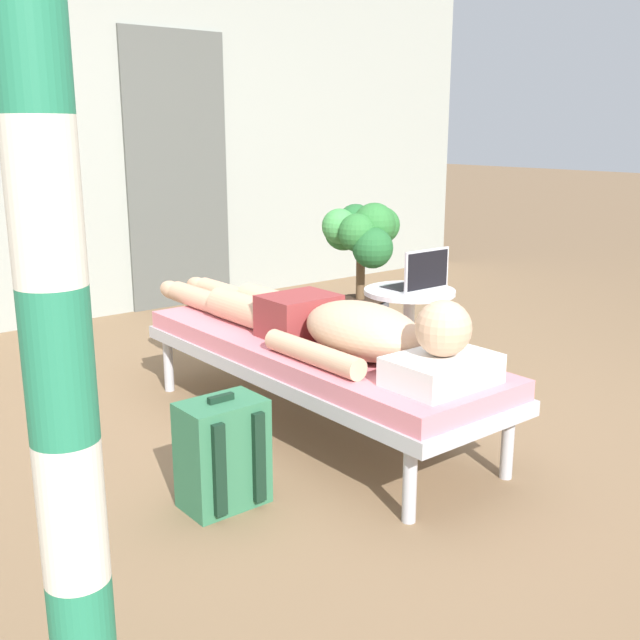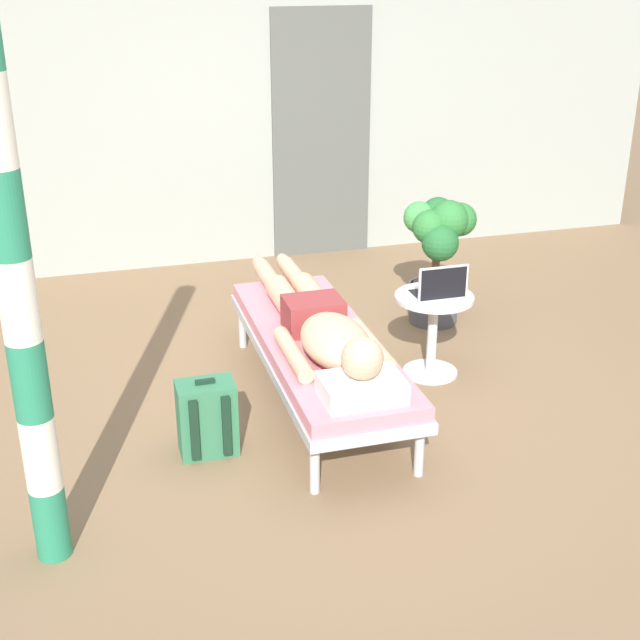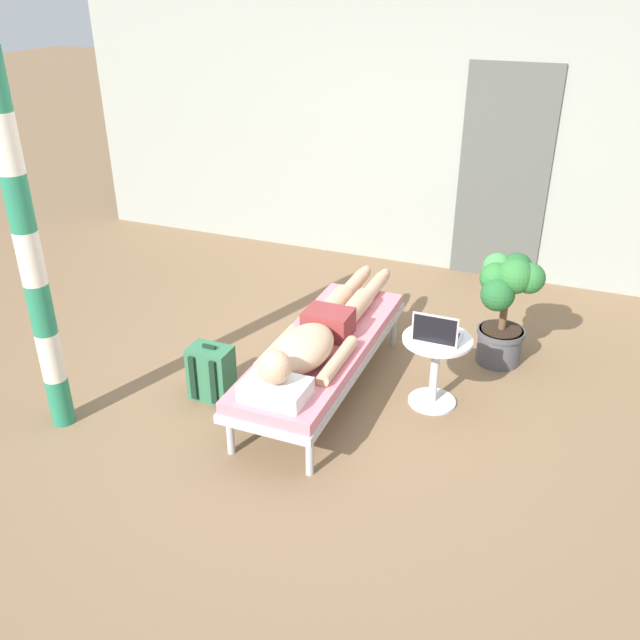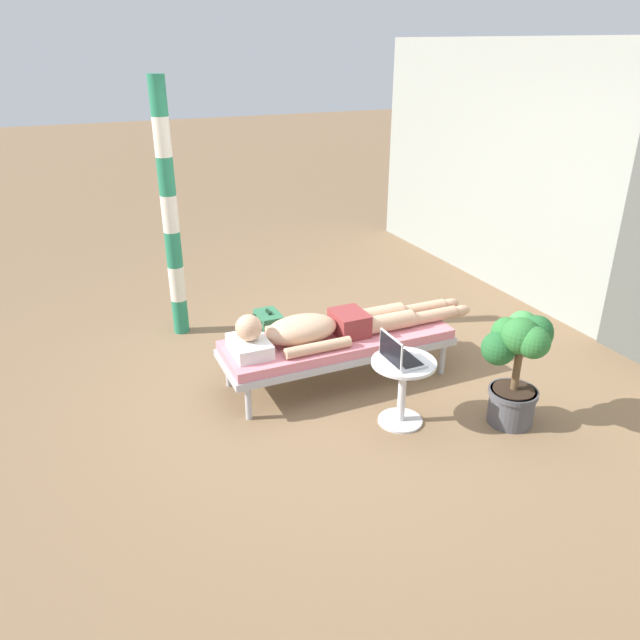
{
  "view_description": "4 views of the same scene",
  "coord_description": "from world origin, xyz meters",
  "px_view_note": "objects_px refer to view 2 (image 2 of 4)",
  "views": [
    {
      "loc": [
        -2.13,
        -2.46,
        1.35
      ],
      "look_at": [
        0.07,
        0.25,
        0.46
      ],
      "focal_mm": 42.5,
      "sensor_mm": 36.0,
      "label": 1
    },
    {
      "loc": [
        -1.34,
        -4.22,
        2.45
      ],
      "look_at": [
        -0.11,
        0.01,
        0.56
      ],
      "focal_mm": 48.65,
      "sensor_mm": 36.0,
      "label": 2
    },
    {
      "loc": [
        1.47,
        -3.78,
        2.74
      ],
      "look_at": [
        -0.09,
        0.02,
        0.62
      ],
      "focal_mm": 38.06,
      "sensor_mm": 36.0,
      "label": 3
    },
    {
      "loc": [
        4.04,
        -1.9,
        2.65
      ],
      "look_at": [
        -0.06,
        -0.08,
        0.61
      ],
      "focal_mm": 34.43,
      "sensor_mm": 36.0,
      "label": 4
    }
  ],
  "objects_px": {
    "side_table": "(433,321)",
    "potted_plant": "(437,246)",
    "person_reclining": "(323,327)",
    "backpack": "(207,418)",
    "lounge_chair": "(318,348)",
    "porch_post": "(18,300)",
    "laptop": "(438,289)"
  },
  "relations": [
    {
      "from": "side_table",
      "to": "potted_plant",
      "type": "bearing_deg",
      "value": 65.84
    },
    {
      "from": "person_reclining",
      "to": "backpack",
      "type": "xyz_separation_m",
      "value": [
        -0.71,
        -0.27,
        -0.32
      ]
    },
    {
      "from": "lounge_chair",
      "to": "porch_post",
      "type": "relative_size",
      "value": 0.82
    },
    {
      "from": "lounge_chair",
      "to": "backpack",
      "type": "relative_size",
      "value": 4.62
    },
    {
      "from": "potted_plant",
      "to": "lounge_chair",
      "type": "bearing_deg",
      "value": -140.39
    },
    {
      "from": "lounge_chair",
      "to": "laptop",
      "type": "height_order",
      "value": "laptop"
    },
    {
      "from": "person_reclining",
      "to": "laptop",
      "type": "distance_m",
      "value": 0.81
    },
    {
      "from": "person_reclining",
      "to": "porch_post",
      "type": "xyz_separation_m",
      "value": [
        -1.5,
        -0.93,
        0.69
      ]
    },
    {
      "from": "lounge_chair",
      "to": "side_table",
      "type": "relative_size",
      "value": 3.75
    },
    {
      "from": "backpack",
      "to": "lounge_chair",
      "type": "bearing_deg",
      "value": 26.68
    },
    {
      "from": "lounge_chair",
      "to": "potted_plant",
      "type": "xyz_separation_m",
      "value": [
        1.12,
        0.92,
        0.22
      ]
    },
    {
      "from": "person_reclining",
      "to": "porch_post",
      "type": "distance_m",
      "value": 1.89
    },
    {
      "from": "person_reclining",
      "to": "potted_plant",
      "type": "relative_size",
      "value": 2.41
    },
    {
      "from": "lounge_chair",
      "to": "laptop",
      "type": "distance_m",
      "value": 0.82
    },
    {
      "from": "laptop",
      "to": "person_reclining",
      "type": "bearing_deg",
      "value": -165.6
    },
    {
      "from": "side_table",
      "to": "potted_plant",
      "type": "xyz_separation_m",
      "value": [
        0.34,
        0.76,
        0.21
      ]
    },
    {
      "from": "person_reclining",
      "to": "potted_plant",
      "type": "xyz_separation_m",
      "value": [
        1.12,
        1.01,
        0.05
      ]
    },
    {
      "from": "backpack",
      "to": "porch_post",
      "type": "relative_size",
      "value": 0.18
    },
    {
      "from": "lounge_chair",
      "to": "potted_plant",
      "type": "height_order",
      "value": "potted_plant"
    },
    {
      "from": "person_reclining",
      "to": "side_table",
      "type": "distance_m",
      "value": 0.83
    },
    {
      "from": "lounge_chair",
      "to": "backpack",
      "type": "bearing_deg",
      "value": -153.32
    },
    {
      "from": "potted_plant",
      "to": "porch_post",
      "type": "height_order",
      "value": "porch_post"
    },
    {
      "from": "side_table",
      "to": "laptop",
      "type": "distance_m",
      "value": 0.23
    },
    {
      "from": "laptop",
      "to": "porch_post",
      "type": "xyz_separation_m",
      "value": [
        -2.28,
        -1.13,
        0.62
      ]
    },
    {
      "from": "lounge_chair",
      "to": "porch_post",
      "type": "xyz_separation_m",
      "value": [
        -1.5,
        -1.01,
        0.86
      ]
    },
    {
      "from": "lounge_chair",
      "to": "person_reclining",
      "type": "distance_m",
      "value": 0.19
    },
    {
      "from": "porch_post",
      "to": "backpack",
      "type": "bearing_deg",
      "value": 39.82
    },
    {
      "from": "laptop",
      "to": "potted_plant",
      "type": "height_order",
      "value": "potted_plant"
    },
    {
      "from": "backpack",
      "to": "porch_post",
      "type": "height_order",
      "value": "porch_post"
    },
    {
      "from": "lounge_chair",
      "to": "person_reclining",
      "type": "relative_size",
      "value": 0.9
    },
    {
      "from": "lounge_chair",
      "to": "backpack",
      "type": "distance_m",
      "value": 0.81
    },
    {
      "from": "laptop",
      "to": "lounge_chair",
      "type": "bearing_deg",
      "value": -171.62
    }
  ]
}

